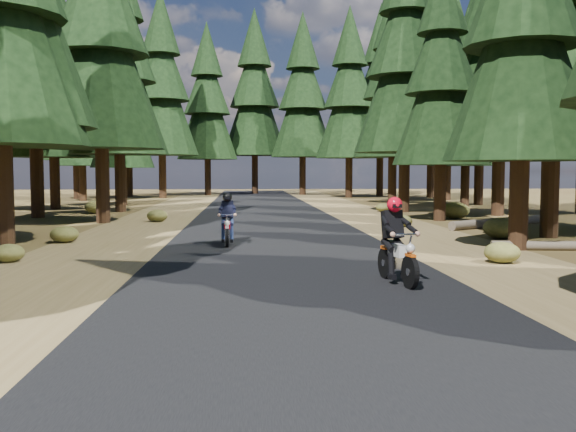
% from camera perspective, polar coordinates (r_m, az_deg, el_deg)
% --- Properties ---
extents(ground, '(120.00, 120.00, 0.00)m').
position_cam_1_polar(ground, '(11.49, 0.50, -6.00)').
color(ground, '#49361A').
rests_on(ground, ground).
extents(road, '(6.00, 100.00, 0.01)m').
position_cam_1_polar(road, '(16.43, -0.81, -2.96)').
color(road, black).
rests_on(road, ground).
extents(shoulder_l, '(3.20, 100.00, 0.01)m').
position_cam_1_polar(shoulder_l, '(16.83, -16.67, -2.97)').
color(shoulder_l, brown).
rests_on(shoulder_l, ground).
extents(shoulder_r, '(3.20, 100.00, 0.01)m').
position_cam_1_polar(shoulder_r, '(17.29, 14.62, -2.75)').
color(shoulder_r, brown).
rests_on(shoulder_r, ground).
extents(pine_forest, '(34.59, 55.08, 16.32)m').
position_cam_1_polar(pine_forest, '(32.88, -2.37, 14.33)').
color(pine_forest, black).
rests_on(pine_forest, ground).
extents(log_near, '(4.65, 3.33, 0.32)m').
position_cam_1_polar(log_near, '(24.37, 18.22, -0.52)').
color(log_near, '#4C4233').
rests_on(log_near, ground).
extents(understory_shrubs, '(16.94, 30.78, 0.71)m').
position_cam_1_polar(understory_shrubs, '(20.13, 2.59, -0.89)').
color(understory_shrubs, '#474C1E').
rests_on(understory_shrubs, ground).
extents(rider_lead, '(0.79, 1.78, 1.53)m').
position_cam_1_polar(rider_lead, '(11.52, 9.70, -3.44)').
color(rider_lead, beige).
rests_on(rider_lead, road).
extents(rider_follow, '(0.49, 1.58, 1.41)m').
position_cam_1_polar(rider_follow, '(17.32, -5.41, -1.05)').
color(rider_follow, maroon).
rests_on(rider_follow, road).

